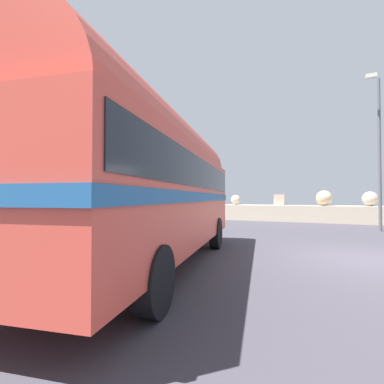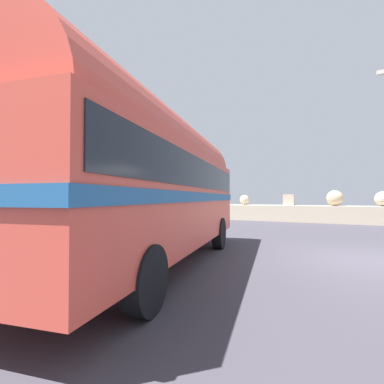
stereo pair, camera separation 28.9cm
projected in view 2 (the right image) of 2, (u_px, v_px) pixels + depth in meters
The scene contains 4 objects.
ground at pixel (377, 262), 6.97m from camera, with size 32.00×26.00×0.02m.
breakwater at pixel (357, 212), 17.38m from camera, with size 31.36×2.06×2.44m.
vintage_coach at pixel (152, 179), 6.63m from camera, with size 4.08×8.89×3.70m.
second_coach at pixel (54, 185), 9.82m from camera, with size 4.92×8.90×3.70m.
Camera 2 is at (-0.79, -8.34, 1.61)m, focal length 26.30 mm.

